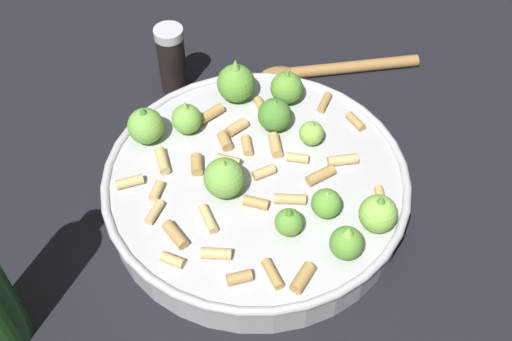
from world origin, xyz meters
The scene contains 4 objects.
ground_plane centered at (0.00, 0.00, 0.00)m, with size 2.40×2.40×0.00m, color black.
cooking_pan centered at (0.00, 0.00, 0.03)m, with size 0.34×0.34×0.10m.
pepper_shaker centered at (0.19, -0.12, 0.05)m, with size 0.04×0.04×0.10m.
wooden_spoon centered at (0.02, -0.24, 0.01)m, with size 0.19×0.15×0.02m.
Camera 1 is at (-0.21, 0.39, 0.58)m, focal length 44.93 mm.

